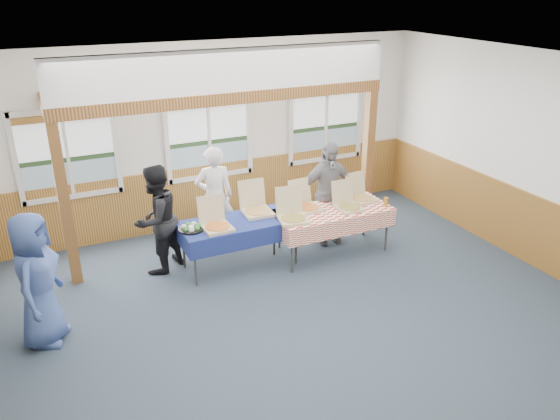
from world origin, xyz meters
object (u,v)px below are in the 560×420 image
Objects in this scene: table_left at (240,224)px; woman_white at (214,197)px; woman_black at (156,220)px; man_blue at (37,280)px; person_grey at (327,193)px; table_right at (332,213)px.

woman_white is at bearing 119.92° from table_left.
woman_black is (-1.15, 0.41, 0.14)m from table_left.
table_left is 1.15× the size of man_blue.
woman_white is 0.98× the size of person_grey.
woman_white is 1.15m from woman_black.
man_blue reaches higher than table_left.
table_left is at bearing -169.71° from person_grey.
person_grey is at bearing -55.67° from man_blue.
table_right is 1.15× the size of man_blue.
man_blue reaches higher than woman_black.
person_grey reaches higher than man_blue.
woman_black reaches higher than table_right.
woman_white is at bearing 162.42° from person_grey.
woman_black is at bearing -175.96° from table_left.
man_blue is at bearing -168.11° from table_right.
table_left is at bearing -52.99° from man_blue.
man_blue reaches higher than table_right.
woman_black is at bearing 30.03° from woman_white.
table_right is at bearing -107.63° from person_grey.
woman_white is (-0.10, 0.86, 0.15)m from table_left.
person_grey reaches higher than woman_black.
table_right is 1.15× the size of woman_white.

